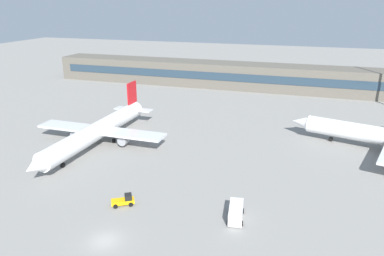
% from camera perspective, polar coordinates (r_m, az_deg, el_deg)
% --- Properties ---
extents(ground_plane, '(400.00, 400.00, 0.00)m').
position_cam_1_polar(ground_plane, '(86.25, 0.28, -1.91)').
color(ground_plane, gray).
extents(terminal_building, '(145.52, 12.13, 9.00)m').
position_cam_1_polar(terminal_building, '(138.88, 7.52, 7.97)').
color(terminal_building, '#5B564C').
rests_on(terminal_building, ground_plane).
extents(airplane_near, '(30.71, 44.18, 10.93)m').
position_cam_1_polar(airplane_near, '(85.09, -14.40, -0.45)').
color(airplane_near, silver).
rests_on(airplane_near, ground_plane).
extents(baggage_tug_yellow, '(3.85, 3.16, 1.75)m').
position_cam_1_polar(baggage_tug_yellow, '(60.92, -10.39, -10.90)').
color(baggage_tug_yellow, '#F2B20C').
rests_on(baggage_tug_yellow, ground_plane).
extents(service_van_white, '(2.88, 5.43, 2.08)m').
position_cam_1_polar(service_van_white, '(56.77, 6.77, -12.74)').
color(service_van_white, white).
rests_on(service_van_white, ground_plane).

